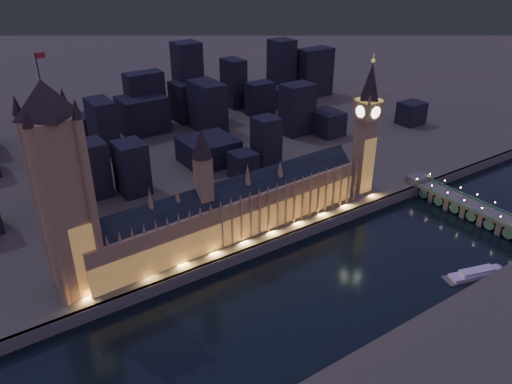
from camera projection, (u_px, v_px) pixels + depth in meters
ground_plane at (301, 286)px, 295.24m from camera, size 2000.00×2000.00×0.00m
north_bank at (61, 86)px, 676.84m from camera, size 2000.00×960.00×8.00m
embankment_wall at (262, 249)px, 323.64m from camera, size 2000.00×2.50×8.00m
palace_of_westminster at (232, 210)px, 323.91m from camera, size 202.00×28.24×78.00m
victoria_tower at (61, 184)px, 252.88m from camera, size 31.68×31.68×130.20m
elizabeth_tower at (367, 118)px, 364.45m from camera, size 18.00×18.00×104.99m
westminster_bridge at (469, 208)px, 367.48m from camera, size 16.59×113.00×15.90m
river_boat at (477, 273)px, 303.95m from camera, size 44.37×22.27×4.50m
city_backdrop at (171, 114)px, 481.89m from camera, size 489.57×215.63×82.71m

